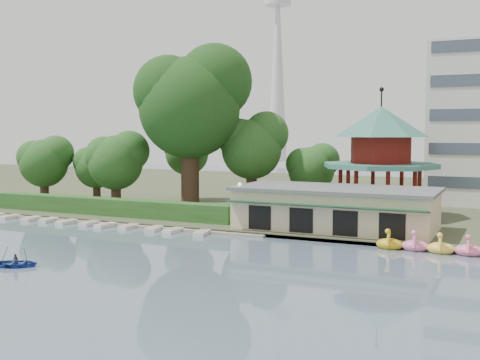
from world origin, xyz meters
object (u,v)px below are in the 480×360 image
Objects in this scene: dock at (112,223)px; big_tree at (192,99)px; rowboat_with_passengers at (15,260)px; pavilion at (380,150)px; boathouse at (335,208)px.

dock is 17.31m from big_tree.
dock is 19.04m from rowboat_with_passengers.
big_tree reaches higher than pavilion.
big_tree is (3.16, 10.99, 13.00)m from dock.
pavilion reaches higher than rowboat_with_passengers.
big_tree is (-20.84, -3.81, 5.64)m from pavilion.
rowboat_with_passengers is at bearing -125.92° from boathouse.
boathouse is 11.43m from pavilion.
big_tree is 3.51× the size of rowboat_with_passengers.
pavilion is 21.93m from big_tree.
boathouse reaches higher than dock.
rowboat_with_passengers is (-18.70, -33.08, -7.01)m from pavilion.
pavilion is at bearing 31.66° from dock.
boathouse is 0.97× the size of big_tree.
pavilion is 0.71× the size of big_tree.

